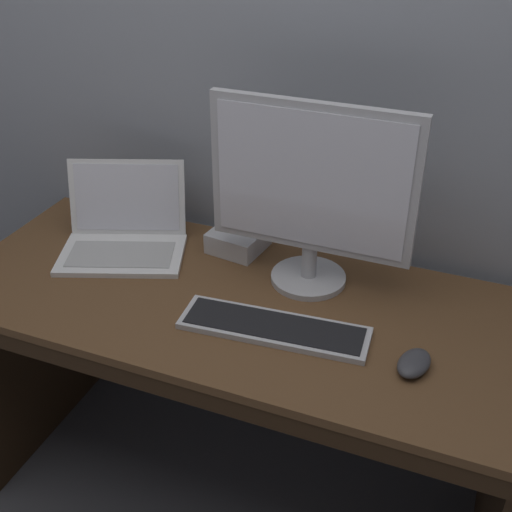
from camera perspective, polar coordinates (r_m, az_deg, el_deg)
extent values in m
plane|color=#4C4C51|center=(2.19, -1.57, -19.97)|extent=(14.00, 14.00, 0.00)
cube|color=brown|center=(1.68, -1.93, -4.02)|extent=(1.50, 0.64, 0.02)
cube|color=#322113|center=(2.24, -19.22, -7.59)|extent=(0.05, 0.59, 0.73)
cube|color=#322113|center=(1.85, 20.70, -18.33)|extent=(0.05, 0.59, 0.73)
cube|color=#322113|center=(1.49, -6.68, -11.57)|extent=(1.44, 0.02, 0.05)
cube|color=white|center=(1.87, -11.67, 0.09)|extent=(0.40, 0.32, 0.02)
cube|color=#ACACAC|center=(1.85, -11.77, 0.16)|extent=(0.32, 0.23, 0.00)
cube|color=white|center=(1.93, -11.24, 5.09)|extent=(0.34, 0.18, 0.21)
cube|color=silver|center=(1.93, -11.27, 5.07)|extent=(0.30, 0.16, 0.19)
cylinder|color=#B7B7BC|center=(1.74, 4.61, -1.91)|extent=(0.20, 0.20, 0.02)
cylinder|color=#B7B7BC|center=(1.71, 4.69, -0.36)|extent=(0.04, 0.04, 0.09)
cube|color=#B7B7BC|center=(1.58, 4.93, 6.77)|extent=(0.52, 0.02, 0.38)
cube|color=silver|center=(1.57, 4.77, 6.57)|extent=(0.48, 0.00, 0.34)
cube|color=#BCBCC1|center=(1.56, 1.59, -6.34)|extent=(0.46, 0.16, 0.01)
cube|color=black|center=(1.55, 1.59, -6.09)|extent=(0.43, 0.14, 0.00)
ellipsoid|color=#38383D|center=(1.49, 13.70, -9.13)|extent=(0.09, 0.12, 0.03)
cube|color=silver|center=(1.86, -1.57, 1.47)|extent=(0.16, 0.16, 0.06)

